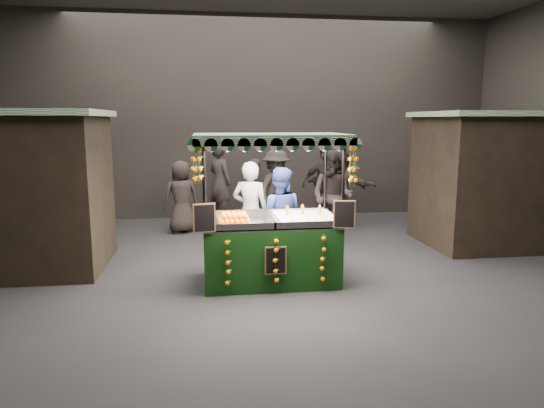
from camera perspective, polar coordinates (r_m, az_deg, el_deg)
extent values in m
plane|color=black|center=(7.83, 2.16, -8.36)|extent=(12.00, 12.00, 0.00)
cube|color=black|center=(12.40, -1.81, 10.06)|extent=(12.00, 0.10, 5.00)
cube|color=black|center=(2.67, 21.73, 10.50)|extent=(12.00, 0.10, 5.00)
cube|color=black|center=(8.96, -27.96, 1.02)|extent=(2.80, 2.00, 2.50)
cube|color=#125620|center=(8.89, -28.64, 9.33)|extent=(3.00, 2.20, 0.10)
cube|color=black|center=(10.57, 24.90, 2.42)|extent=(2.80, 2.00, 2.50)
cube|color=#125620|center=(10.51, 25.42, 9.46)|extent=(3.00, 2.20, 0.10)
cube|color=black|center=(7.43, -0.21, -5.72)|extent=(1.99, 1.08, 0.90)
cube|color=#ADB0B4|center=(7.32, -0.21, -2.17)|extent=(1.99, 1.08, 0.04)
cylinder|color=black|center=(6.72, -7.83, -1.92)|extent=(0.05, 0.05, 2.17)
cylinder|color=black|center=(6.99, 8.23, -1.49)|extent=(0.05, 0.05, 2.17)
cylinder|color=black|center=(7.73, -7.84, -0.39)|extent=(0.05, 0.05, 2.17)
cylinder|color=black|center=(7.96, 6.20, -0.06)|extent=(0.05, 0.05, 2.17)
cube|color=#125620|center=(7.16, -0.22, 7.92)|extent=(2.21, 1.31, 0.07)
cube|color=silver|center=(7.40, 3.95, -1.64)|extent=(0.89, 0.98, 0.07)
cube|color=black|center=(6.66, -7.91, -1.64)|extent=(0.31, 0.09, 0.40)
cube|color=black|center=(6.93, 8.44, -1.20)|extent=(0.31, 0.09, 0.40)
cube|color=black|center=(6.87, 0.43, -6.63)|extent=(0.31, 0.02, 0.40)
imported|color=gray|center=(8.42, -2.53, -0.92)|extent=(0.75, 0.62, 1.75)
imported|color=navy|center=(8.19, 0.87, -1.50)|extent=(0.95, 0.82, 1.67)
imported|color=#292421|center=(11.17, -19.98, 1.66)|extent=(0.84, 0.71, 1.95)
imported|color=#282221|center=(9.83, 7.05, 0.85)|extent=(1.14, 1.11, 1.85)
imported|color=black|center=(11.57, 6.31, 2.38)|extent=(1.14, 0.51, 1.92)
imported|color=#2A2422|center=(10.97, 0.49, 1.72)|extent=(1.26, 1.32, 1.80)
imported|color=black|center=(10.79, -10.57, 0.83)|extent=(0.90, 0.74, 1.58)
imported|color=#2C2523|center=(11.38, 7.79, 2.01)|extent=(1.67, 1.48, 1.83)
imported|color=black|center=(12.10, -2.19, 1.76)|extent=(0.48, 0.62, 1.50)
imported|color=#2A2422|center=(11.75, -6.08, 2.50)|extent=(0.79, 0.84, 1.92)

